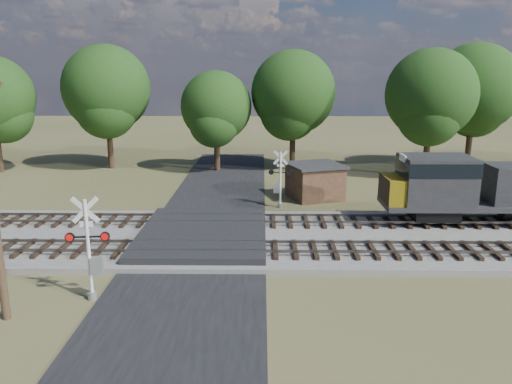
{
  "coord_description": "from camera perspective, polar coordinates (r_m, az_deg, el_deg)",
  "views": [
    {
      "loc": [
        3.31,
        -26.15,
        9.29
      ],
      "look_at": [
        2.95,
        2.0,
        2.45
      ],
      "focal_mm": 35.0,
      "sensor_mm": 36.0,
      "label": 1
    }
  ],
  "objects": [
    {
      "name": "road",
      "position": [
        27.93,
        -6.14,
        -5.76
      ],
      "size": [
        7.0,
        60.0,
        0.08
      ],
      "primitive_type": "cube",
      "color": "black",
      "rests_on": "ground"
    },
    {
      "name": "ground",
      "position": [
        27.95,
        -6.14,
        -5.83
      ],
      "size": [
        160.0,
        160.0,
        0.0
      ],
      "primitive_type": "plane",
      "color": "#454B28",
      "rests_on": "ground"
    },
    {
      "name": "ballast_bed",
      "position": [
        28.96,
        14.11,
        -5.16
      ],
      "size": [
        140.0,
        10.0,
        0.3
      ],
      "primitive_type": "cube",
      "color": "gray",
      "rests_on": "ground"
    },
    {
      "name": "treeline",
      "position": [
        47.15,
        3.74,
        10.83
      ],
      "size": [
        78.53,
        11.78,
        11.9
      ],
      "color": "black",
      "rests_on": "ground"
    },
    {
      "name": "crossing_signal_near",
      "position": [
        21.68,
        -18.29,
        -7.13
      ],
      "size": [
        1.79,
        0.4,
        4.45
      ],
      "rotation": [
        0.0,
        0.0,
        0.09
      ],
      "color": "silver",
      "rests_on": "ground"
    },
    {
      "name": "equipment_shed",
      "position": [
        37.48,
        6.74,
        1.28
      ],
      "size": [
        4.81,
        4.81,
        2.59
      ],
      "rotation": [
        0.0,
        0.0,
        0.33
      ],
      "color": "#48271E",
      "rests_on": "ground"
    },
    {
      "name": "track_far",
      "position": [
        30.47,
        0.35,
        -3.27
      ],
      "size": [
        140.0,
        2.6,
        0.33
      ],
      "color": "black",
      "rests_on": "ballast_bed"
    },
    {
      "name": "crossing_panel",
      "position": [
        28.32,
        -6.04,
        -4.89
      ],
      "size": [
        7.0,
        9.0,
        0.62
      ],
      "primitive_type": "cube",
      "color": "#262628",
      "rests_on": "ground"
    },
    {
      "name": "crossing_signal_far",
      "position": [
        34.51,
        2.66,
        0.92
      ],
      "size": [
        1.63,
        0.36,
        4.05
      ],
      "rotation": [
        0.0,
        0.0,
        3.05
      ],
      "color": "silver",
      "rests_on": "ground"
    },
    {
      "name": "track_near",
      "position": [
        25.73,
        0.27,
        -6.52
      ],
      "size": [
        140.0,
        2.6,
        0.33
      ],
      "color": "black",
      "rests_on": "ballast_bed"
    }
  ]
}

